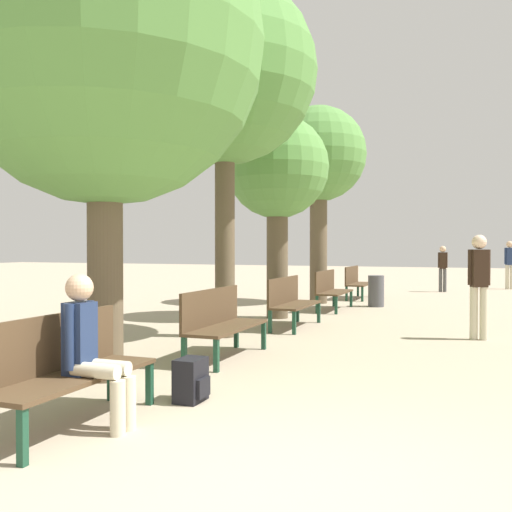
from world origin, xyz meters
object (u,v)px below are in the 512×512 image
bench_row_2 (290,299)px  trash_bin (376,291)px  bench_row_4 (356,281)px  tree_row_0 (104,46)px  bench_row_0 (64,364)px  tree_row_1 (225,74)px  pedestrian_mid (479,280)px  backpack (191,380)px  bench_row_3 (330,288)px  tree_row_3 (319,157)px  tree_row_2 (277,171)px  pedestrian_near (510,262)px  person_seated (91,347)px  bench_row_1 (220,319)px  pedestrian_far (443,266)px

bench_row_2 → trash_bin: (0.91, 4.33, -0.13)m
bench_row_4 → tree_row_0: tree_row_0 is taller
bench_row_0 → tree_row_1: (-0.70, 4.89, 3.92)m
trash_bin → pedestrian_mid: bearing=-62.2°
backpack → bench_row_3: bearing=94.4°
tree_row_3 → backpack: size_ratio=12.41×
tree_row_2 → pedestrian_near: tree_row_2 is taller
bench_row_0 → tree_row_0: (-0.70, 1.55, 3.29)m
bench_row_2 → backpack: bearing=-82.9°
bench_row_4 → tree_row_3: size_ratio=0.33×
bench_row_2 → trash_bin: bench_row_2 is taller
bench_row_2 → person_seated: (0.25, -6.32, 0.16)m
tree_row_2 → tree_row_1: bearing=-90.0°
tree_row_3 → bench_row_0: bearing=-86.4°
tree_row_0 → person_seated: 3.61m
bench_row_4 → pedestrian_mid: pedestrian_mid is taller
bench_row_1 → backpack: 2.22m
pedestrian_mid → tree_row_2: bearing=159.4°
bench_row_0 → pedestrian_near: pedestrian_near is taller
bench_row_2 → tree_row_0: tree_row_0 is taller
person_seated → backpack: size_ratio=3.05×
backpack → trash_bin: size_ratio=0.54×
backpack → person_seated: bearing=-111.1°
bench_row_2 → tree_row_1: size_ratio=0.29×
bench_row_4 → person_seated: size_ratio=1.34×
person_seated → bench_row_4: bearing=91.1°
tree_row_3 → trash_bin: 3.90m
tree_row_2 → person_seated: tree_row_2 is taller
bench_row_0 → bench_row_2: size_ratio=1.00×
tree_row_0 → tree_row_1: tree_row_1 is taller
tree_row_1 → tree_row_0: bearing=-90.0°
person_seated → pedestrian_near: size_ratio=0.75×
bench_row_2 → backpack: size_ratio=4.08×
bench_row_2 → bench_row_4: bearing=90.0°
bench_row_4 → tree_row_3: bearing=-112.7°
bench_row_0 → pedestrian_near: size_ratio=1.01×
bench_row_3 → bench_row_4: (0.00, 3.18, 0.00)m
tree_row_0 → bench_row_2: bearing=81.7°
tree_row_0 → tree_row_1: 3.40m
pedestrian_mid → trash_bin: bearing=117.8°
bench_row_4 → pedestrian_near: size_ratio=1.01×
tree_row_2 → pedestrian_far: bearing=71.2°
tree_row_1 → trash_bin: bearing=74.5°
tree_row_1 → trash_bin: tree_row_1 is taller
tree_row_2 → backpack: (1.35, -6.54, -2.93)m
bench_row_1 → person_seated: bearing=-85.4°
bench_row_0 → tree_row_3: tree_row_3 is taller
bench_row_2 → trash_bin: size_ratio=2.20×
bench_row_4 → trash_bin: bearing=-65.9°
bench_row_1 → tree_row_1: tree_row_1 is taller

